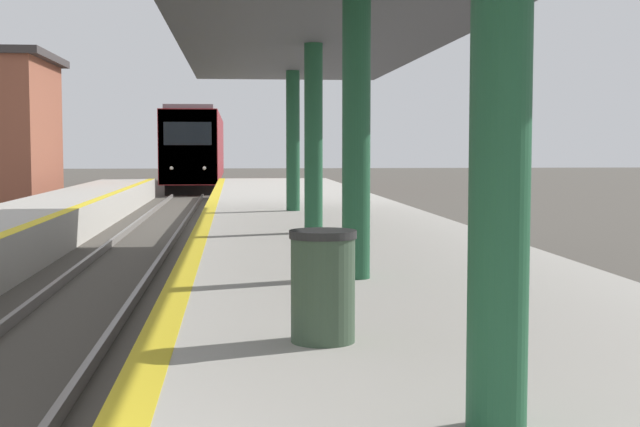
% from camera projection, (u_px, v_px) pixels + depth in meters
% --- Properties ---
extents(train, '(2.87, 22.58, 4.50)m').
position_uv_depth(train, '(197.00, 149.00, 54.03)').
color(train, black).
rests_on(train, ground).
extents(station_canopy, '(4.61, 21.61, 3.44)m').
position_uv_depth(station_canopy, '(330.00, 21.00, 12.45)').
color(station_canopy, '#1E5133').
rests_on(station_canopy, platform_right).
extents(trash_bin, '(0.51, 0.51, 0.85)m').
position_uv_depth(trash_bin, '(323.00, 286.00, 6.70)').
color(trash_bin, '#384C38').
rests_on(trash_bin, platform_right).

